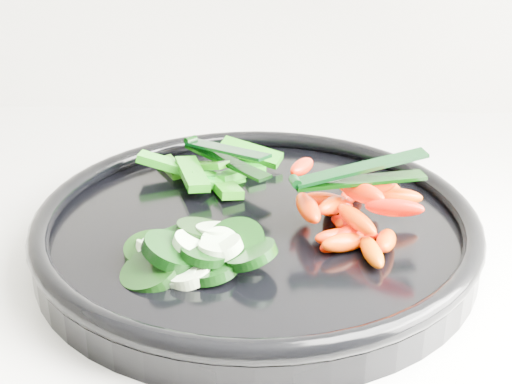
{
  "coord_description": "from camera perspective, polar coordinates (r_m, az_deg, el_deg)",
  "views": [
    {
      "loc": [
        0.48,
        1.11,
        1.24
      ],
      "look_at": [
        0.45,
        1.64,
        0.99
      ],
      "focal_mm": 50.0,
      "sensor_mm": 36.0,
      "label": 1
    }
  ],
  "objects": [
    {
      "name": "veggie_tray",
      "position": [
        0.61,
        -0.0,
        -2.95
      ],
      "size": [
        0.41,
        0.41,
        0.04
      ],
      "color": "black",
      "rests_on": "counter"
    },
    {
      "name": "tong_pepper",
      "position": [
        0.68,
        -2.6,
        3.06
      ],
      "size": [
        0.09,
        0.09,
        0.02
      ],
      "color": "black",
      "rests_on": "pepper_pile"
    },
    {
      "name": "carrot_pile",
      "position": [
        0.59,
        7.79,
        -1.42
      ],
      "size": [
        0.12,
        0.16,
        0.05
      ],
      "color": "#F81F00",
      "rests_on": "veggie_tray"
    },
    {
      "name": "tong_carrot",
      "position": [
        0.58,
        8.05,
        1.39
      ],
      "size": [
        0.11,
        0.04,
        0.02
      ],
      "color": "black",
      "rests_on": "carrot_pile"
    },
    {
      "name": "cucumber_pile",
      "position": [
        0.55,
        -5.39,
        -4.81
      ],
      "size": [
        0.13,
        0.11,
        0.04
      ],
      "color": "black",
      "rests_on": "veggie_tray"
    },
    {
      "name": "pepper_pile",
      "position": [
        0.68,
        -3.4,
        1.7
      ],
      "size": [
        0.14,
        0.11,
        0.04
      ],
      "color": "#0A6E0E",
      "rests_on": "veggie_tray"
    }
  ]
}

